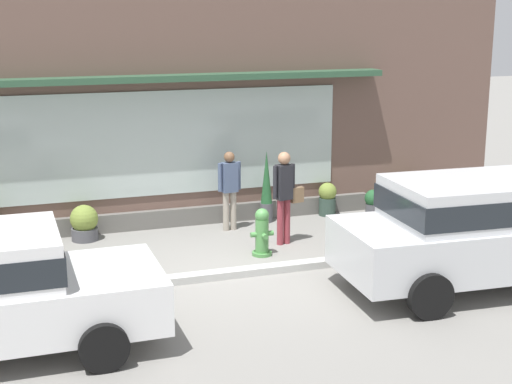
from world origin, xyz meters
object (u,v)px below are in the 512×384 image
object	(u,v)px
pedestrian_with_handbag	(285,191)
potted_plant_doorstep	(327,198)
fire_hydrant	(262,233)
potted_plant_by_entrance	(373,202)
potted_plant_low_front	(410,190)
potted_plant_window_center	(266,188)
pedestrian_passerby	(229,185)
parked_car_silver	(481,227)
potted_plant_window_left	(84,223)

from	to	relation	value
pedestrian_with_handbag	potted_plant_doorstep	world-z (taller)	pedestrian_with_handbag
fire_hydrant	potted_plant_by_entrance	size ratio (longest dim) A/B	1.48
potted_plant_by_entrance	potted_plant_low_front	world-z (taller)	potted_plant_low_front
potted_plant_window_center	pedestrian_passerby	bearing A→B (deg)	-160.21
fire_hydrant	pedestrian_with_handbag	world-z (taller)	pedestrian_with_handbag
fire_hydrant	parked_car_silver	distance (m)	3.71
potted_plant_doorstep	potted_plant_window_center	bearing A→B (deg)	-177.21
potted_plant_window_center	potted_plant_doorstep	world-z (taller)	potted_plant_window_center
pedestrian_passerby	potted_plant_by_entrance	world-z (taller)	pedestrian_passerby
fire_hydrant	pedestrian_with_handbag	bearing A→B (deg)	38.92
potted_plant_doorstep	potted_plant_window_left	size ratio (longest dim) A/B	1.03
pedestrian_passerby	potted_plant_low_front	size ratio (longest dim) A/B	2.20
potted_plant_by_entrance	pedestrian_with_handbag	bearing A→B (deg)	-154.06
pedestrian_passerby	fire_hydrant	bearing A→B (deg)	-94.01
potted_plant_by_entrance	potted_plant_low_front	distance (m)	1.07
pedestrian_passerby	potted_plant_window_center	distance (m)	0.95
pedestrian_passerby	potted_plant_window_left	xyz separation A→B (m)	(-2.75, 0.23, -0.57)
parked_car_silver	potted_plant_low_front	distance (m)	4.76
potted_plant_window_left	pedestrian_passerby	bearing A→B (deg)	-4.81
parked_car_silver	potted_plant_low_front	world-z (taller)	parked_car_silver
parked_car_silver	potted_plant_window_center	world-z (taller)	parked_car_silver
potted_plant_window_center	potted_plant_low_front	distance (m)	3.27
pedestrian_passerby	parked_car_silver	distance (m)	5.03
fire_hydrant	parked_car_silver	bearing A→B (deg)	-44.06
parked_car_silver	potted_plant_window_center	xyz separation A→B (m)	(-1.84, 4.55, -0.27)
potted_plant_window_left	potted_plant_window_center	bearing A→B (deg)	1.29
pedestrian_passerby	potted_plant_doorstep	distance (m)	2.34
pedestrian_with_handbag	parked_car_silver	size ratio (longest dim) A/B	0.37
fire_hydrant	potted_plant_window_center	size ratio (longest dim) A/B	0.58
fire_hydrant	parked_car_silver	world-z (taller)	parked_car_silver
parked_car_silver	potted_plant_doorstep	bearing A→B (deg)	98.76
potted_plant_window_center	potted_plant_window_left	bearing A→B (deg)	-178.71
pedestrian_with_handbag	potted_plant_doorstep	distance (m)	2.30
potted_plant_window_center	potted_plant_by_entrance	distance (m)	2.28
potted_plant_low_front	potted_plant_doorstep	size ratio (longest dim) A/B	1.02
potted_plant_doorstep	potted_plant_low_front	bearing A→B (deg)	-3.02
pedestrian_passerby	pedestrian_with_handbag	bearing A→B (deg)	-66.55
potted_plant_window_center	potted_plant_by_entrance	bearing A→B (deg)	-8.41
potted_plant_low_front	potted_plant_window_left	world-z (taller)	potted_plant_low_front
pedestrian_with_handbag	potted_plant_low_front	distance (m)	3.78
potted_plant_by_entrance	potted_plant_window_left	xyz separation A→B (m)	(-5.85, 0.25, 0.03)
pedestrian_with_handbag	potted_plant_window_left	xyz separation A→B (m)	(-3.44, 1.42, -0.67)
potted_plant_doorstep	pedestrian_passerby	bearing A→B (deg)	-170.39
pedestrian_passerby	potted_plant_by_entrance	distance (m)	3.15
pedestrian_passerby	potted_plant_low_front	distance (m)	4.16
pedestrian_passerby	potted_plant_by_entrance	bearing A→B (deg)	-6.91
pedestrian_with_handbag	pedestrian_passerby	size ratio (longest dim) A/B	1.11
fire_hydrant	potted_plant_low_front	world-z (taller)	fire_hydrant
pedestrian_with_handbag	potted_plant_doorstep	bearing A→B (deg)	33.20
fire_hydrant	potted_plant_by_entrance	xyz separation A→B (m)	(3.02, 1.66, -0.11)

